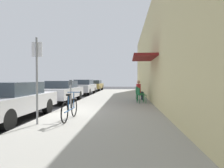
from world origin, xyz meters
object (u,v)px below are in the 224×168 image
Objects in this scene: bicycle_0 at (70,109)px; cafe_chair_1 at (139,93)px; cafe_chair_2 at (138,92)px; parked_car_1 at (62,91)px; parked_car_0 at (11,100)px; parked_car_2 at (84,87)px; parking_meter at (71,92)px; cafe_chair_0 at (140,94)px; parked_car_3 at (95,85)px; street_sign at (37,74)px; seated_patron_2 at (139,89)px.

bicycle_0 reaches higher than cafe_chair_1.
parked_car_1 is at bearing -172.99° from cafe_chair_2.
cafe_chair_2 is at bearing 67.26° from bicycle_0.
cafe_chair_2 is at bearing 50.57° from parked_car_0.
parked_car_2 is 3.33× the size of parking_meter.
parked_car_2 is at bearing 90.00° from parked_car_1.
cafe_chair_0 is at bearing -12.13° from parked_car_1.
parked_car_3 is (0.00, 17.83, -0.00)m from parked_car_0.
parked_car_1 is 4.95m from cafe_chair_1.
parked_car_1 reaches higher than bicycle_0.
cafe_chair_2 is at bearing -48.44° from parked_car_2.
parked_car_1 is 5.06× the size of cafe_chair_2.
parked_car_0 is at bearing 171.92° from bicycle_0.
street_sign is at bearing -85.45° from parked_car_3.
cafe_chair_0 is at bearing -55.68° from parked_car_2.
bicycle_0 is at bearing -79.13° from parked_car_2.
cafe_chair_1 is (3.44, 6.21, -1.02)m from street_sign.
parking_meter is at bearing -131.80° from cafe_chair_2.
parked_car_3 is 5.06× the size of cafe_chair_1.
parked_car_2 is 8.77m from cafe_chair_0.
street_sign is at bearing -119.03° from cafe_chair_1.
parked_car_3 is 14.37m from cafe_chair_0.
bicycle_0 is 5.37m from cafe_chair_0.
street_sign is at bearing -116.43° from seated_patron_2.
parking_meter is at bearing -84.33° from parked_car_3.
bicycle_0 is at bearing -68.23° from parked_car_1.
seated_patron_2 is (0.06, 0.84, 0.19)m from cafe_chair_1.
seated_patron_2 is at bearing 9.69° from cafe_chair_2.
street_sign reaches higher than cafe_chair_2.
parked_car_3 is 2.57× the size of bicycle_0.
street_sign is 6.46m from cafe_chair_0.
parking_meter is 4.01m from cafe_chair_0.
cafe_chair_1 is 0.67× the size of seated_patron_2.
bicycle_0 is at bearing -112.74° from cafe_chair_2.
street_sign is at bearing -83.22° from parked_car_2.
bicycle_0 is 1.97× the size of cafe_chair_2.
parking_meter is 1.02× the size of seated_patron_2.
cafe_chair_0 is at bearing 60.33° from bicycle_0.
cafe_chair_0 is 1.69m from seated_patron_2.
parked_car_0 is at bearing -129.43° from cafe_chair_2.
parked_car_3 is 18.30m from bicycle_0.
parked_car_2 reaches higher than cafe_chair_2.
parked_car_2 is 6.25m from parked_car_3.
parked_car_0 is at bearing -133.66° from cafe_chair_1.
cafe_chair_1 is 0.86m from seated_patron_2.
bicycle_0 is (2.29, -11.91, -0.26)m from parked_car_2.
seated_patron_2 is (0.06, 1.68, 0.19)m from cafe_chair_0.
parked_car_0 is 7.16m from cafe_chair_1.
parked_car_1 is 1.69× the size of street_sign.
bicycle_0 is at bearing -113.16° from seated_patron_2.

